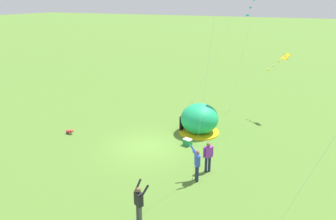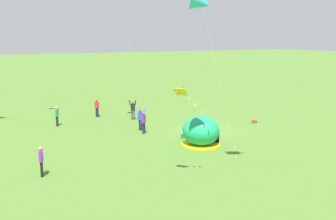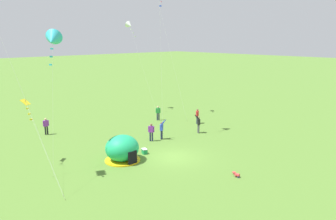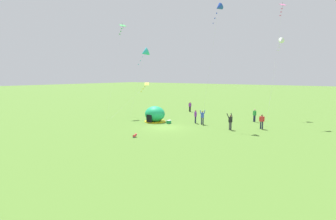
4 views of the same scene
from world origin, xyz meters
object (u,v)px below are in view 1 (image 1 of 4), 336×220
object	(u,v)px
popup_tent	(199,119)
cooler_box	(187,142)
person_watching_sky	(197,163)
person_with_toddler	(208,156)
person_near_tent	(139,203)
toddler_crawling	(70,132)
kite_yellow	(280,61)

from	to	relation	value
popup_tent	cooler_box	size ratio (longest dim) A/B	4.56
person_watching_sky	person_with_toddler	distance (m)	1.16
person_watching_sky	person_near_tent	bearing A→B (deg)	-13.77
cooler_box	person_near_tent	world-z (taller)	person_near_tent
cooler_box	toddler_crawling	distance (m)	8.27
person_near_tent	person_watching_sky	bearing A→B (deg)	166.23
popup_tent	toddler_crawling	distance (m)	9.03
cooler_box	person_with_toddler	size ratio (longest dim) A/B	0.36
popup_tent	kite_yellow	size ratio (longest dim) A/B	0.37
toddler_crawling	kite_yellow	bearing A→B (deg)	127.38
person_near_tent	person_with_toddler	size ratio (longest dim) A/B	1.10
popup_tent	person_with_toddler	size ratio (longest dim) A/B	1.63
kite_yellow	person_near_tent	bearing A→B (deg)	-11.90
person_watching_sky	toddler_crawling	bearing A→B (deg)	-101.76
cooler_box	kite_yellow	world-z (taller)	kite_yellow
person_near_tent	person_with_toddler	bearing A→B (deg)	166.81
person_watching_sky	person_with_toddler	xyz separation A→B (m)	(-1.14, 0.22, -0.03)
popup_tent	cooler_box	world-z (taller)	popup_tent
cooler_box	kite_yellow	size ratio (longest dim) A/B	0.08
popup_tent	kite_yellow	xyz separation A→B (m)	(-5.49, 4.32, 3.51)
cooler_box	person_watching_sky	distance (m)	4.36
popup_tent	person_watching_sky	xyz separation A→B (m)	(6.08, 2.03, 0.00)
person_watching_sky	person_with_toddler	bearing A→B (deg)	168.93
popup_tent	toddler_crawling	size ratio (longest dim) A/B	5.08
toddler_crawling	person_with_toddler	xyz separation A→B (m)	(0.97, 10.32, 0.79)
person_near_tent	person_with_toddler	world-z (taller)	person_near_tent
person_watching_sky	popup_tent	bearing A→B (deg)	-161.57
person_watching_sky	kite_yellow	xyz separation A→B (m)	(-11.57, 2.29, 3.51)
toddler_crawling	kite_yellow	world-z (taller)	kite_yellow
popup_tent	person_with_toddler	bearing A→B (deg)	24.44
cooler_box	person_with_toddler	world-z (taller)	person_with_toddler
person_near_tent	kite_yellow	xyz separation A→B (m)	(-15.74, 3.32, 3.51)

